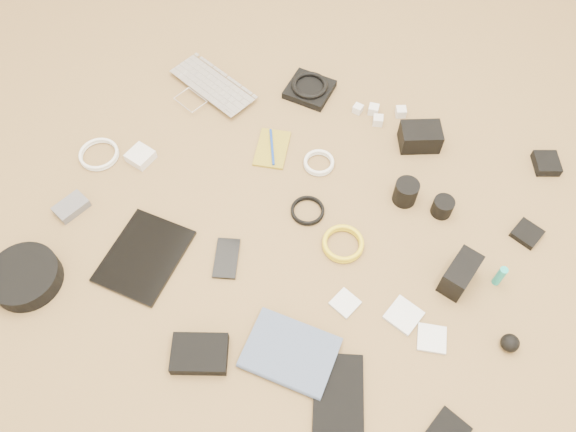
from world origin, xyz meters
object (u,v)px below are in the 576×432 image
(paperback, at_px, (277,384))
(laptop, at_px, (203,93))
(dslr_camera, at_px, (420,137))
(headphone_case, at_px, (25,277))
(tablet, at_px, (144,256))
(phone, at_px, (227,258))

(paperback, bearing_deg, laptop, 37.33)
(dslr_camera, relative_size, headphone_case, 0.65)
(dslr_camera, height_order, tablet, dslr_camera)
(laptop, relative_size, tablet, 1.23)
(dslr_camera, xyz_separation_m, tablet, (-0.64, -0.67, -0.03))
(phone, relative_size, headphone_case, 0.65)
(tablet, bearing_deg, dslr_camera, 49.78)
(laptop, height_order, tablet, laptop)
(phone, bearing_deg, tablet, -177.55)
(dslr_camera, distance_m, tablet, 0.92)
(tablet, xyz_separation_m, phone, (0.22, 0.07, -0.00))
(dslr_camera, distance_m, headphone_case, 1.24)
(paperback, bearing_deg, phone, 45.01)
(phone, xyz_separation_m, headphone_case, (-0.49, -0.25, 0.02))
(laptop, distance_m, tablet, 0.63)
(headphone_case, bearing_deg, phone, 27.13)
(laptop, bearing_deg, phone, -36.27)
(paperback, bearing_deg, tablet, 68.97)
(laptop, xyz_separation_m, phone, (0.32, -0.55, -0.01))
(headphone_case, distance_m, paperback, 0.75)
(dslr_camera, relative_size, paperback, 0.55)
(headphone_case, bearing_deg, laptop, 78.36)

